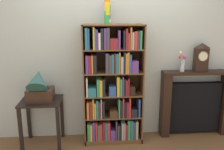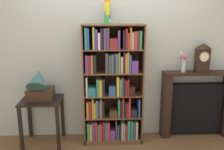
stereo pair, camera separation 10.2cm
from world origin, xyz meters
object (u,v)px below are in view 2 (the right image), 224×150
at_px(fireplace_mantel, 196,104).
at_px(mantel_clock, 202,58).
at_px(bookshelf, 112,89).
at_px(flower_vase, 183,63).
at_px(side_table_left, 42,110).
at_px(gramophone, 39,86).
at_px(cup_stack, 107,12).

distance_m(fireplace_mantel, mantel_clock, 0.72).
distance_m(bookshelf, flower_vase, 1.09).
bearing_deg(mantel_clock, bookshelf, -176.42).
bearing_deg(flower_vase, bookshelf, -175.59).
height_order(side_table_left, gramophone, gramophone).
relative_size(gramophone, fireplace_mantel, 0.48).
height_order(bookshelf, flower_vase, bookshelf).
bearing_deg(cup_stack, gramophone, -170.01).
bearing_deg(fireplace_mantel, side_table_left, -176.07).
distance_m(mantel_clock, flower_vase, 0.28).
bearing_deg(side_table_left, gramophone, -90.00).
relative_size(bookshelf, side_table_left, 2.53).
height_order(bookshelf, mantel_clock, bookshelf).
xyz_separation_m(cup_stack, side_table_left, (-0.93, -0.12, -1.35)).
distance_m(bookshelf, gramophone, 1.00).
height_order(gramophone, fireplace_mantel, gramophone).
xyz_separation_m(cup_stack, gramophone, (-0.93, -0.16, -0.98)).
xyz_separation_m(bookshelf, gramophone, (-0.99, -0.10, 0.09)).
relative_size(fireplace_mantel, flower_vase, 3.53).
bearing_deg(flower_vase, fireplace_mantel, 4.91).
bearing_deg(mantel_clock, cup_stack, -179.09).
bearing_deg(fireplace_mantel, bookshelf, -175.49).
relative_size(cup_stack, flower_vase, 1.09).
distance_m(gramophone, flower_vase, 2.05).
height_order(cup_stack, mantel_clock, cup_stack).
bearing_deg(mantel_clock, side_table_left, -176.59).
relative_size(side_table_left, gramophone, 1.33).
xyz_separation_m(gramophone, flower_vase, (2.02, 0.18, 0.26)).
bearing_deg(side_table_left, flower_vase, 3.81).
bearing_deg(fireplace_mantel, mantel_clock, -40.20).
height_order(fireplace_mantel, flower_vase, flower_vase).
relative_size(bookshelf, cup_stack, 5.21).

